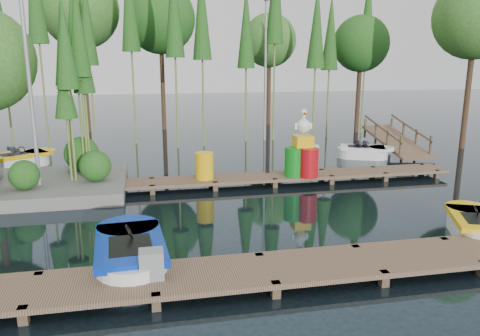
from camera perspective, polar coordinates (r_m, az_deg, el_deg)
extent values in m
plane|color=#1A2830|center=(13.50, -1.66, -5.13)|extent=(90.00, 90.00, 0.00)
cube|color=brown|center=(9.32, 3.30, -12.27)|extent=(18.00, 1.50, 0.10)
cube|color=#4F3E2B|center=(8.84, -24.84, -16.56)|extent=(0.16, 0.16, 0.50)
cube|color=#4F3E2B|center=(9.93, -23.23, -13.01)|extent=(0.16, 0.16, 0.50)
cube|color=#4F3E2B|center=(8.59, -10.16, -16.35)|extent=(0.16, 0.16, 0.50)
cube|color=#4F3E2B|center=(9.71, -10.40, -12.70)|extent=(0.16, 0.16, 0.50)
cube|color=#4F3E2B|center=(8.87, 4.37, -15.15)|extent=(0.16, 0.16, 0.50)
cube|color=#4F3E2B|center=(9.95, 2.33, -11.78)|extent=(0.16, 0.16, 0.50)
cube|color=#4F3E2B|center=(9.63, 17.10, -13.31)|extent=(0.16, 0.16, 0.50)
cube|color=#4F3E2B|center=(10.64, 13.83, -10.46)|extent=(0.16, 0.16, 0.50)
cube|color=#4F3E2B|center=(11.69, 23.52, -9.02)|extent=(0.16, 0.16, 0.50)
cube|color=brown|center=(15.96, 0.30, -1.26)|extent=(15.00, 1.20, 0.10)
cube|color=#4F3E2B|center=(15.71, -25.58, -3.60)|extent=(0.16, 0.16, 0.50)
cube|color=#4F3E2B|center=(16.61, -24.82, -2.66)|extent=(0.16, 0.16, 0.50)
cube|color=#4F3E2B|center=(15.34, -18.21, -3.33)|extent=(0.16, 0.16, 0.50)
cube|color=#4F3E2B|center=(16.26, -17.85, -2.38)|extent=(0.16, 0.16, 0.50)
cube|color=#4F3E2B|center=(15.23, -10.60, -3.00)|extent=(0.16, 0.16, 0.50)
cube|color=#4F3E2B|center=(16.15, -10.69, -2.06)|extent=(0.16, 0.16, 0.50)
cube|color=#4F3E2B|center=(15.38, -3.03, -2.62)|extent=(0.16, 0.16, 0.50)
cube|color=#4F3E2B|center=(16.30, -3.54, -1.71)|extent=(0.16, 0.16, 0.50)
cube|color=#4F3E2B|center=(15.80, 4.27, -2.20)|extent=(0.16, 0.16, 0.50)
cube|color=#4F3E2B|center=(16.69, 3.37, -1.34)|extent=(0.16, 0.16, 0.50)
cube|color=#4F3E2B|center=(16.46, 11.08, -1.78)|extent=(0.16, 0.16, 0.50)
cube|color=#4F3E2B|center=(17.32, 9.86, -0.98)|extent=(0.16, 0.16, 0.50)
cube|color=#4F3E2B|center=(17.33, 17.28, -1.38)|extent=(0.16, 0.16, 0.50)
cube|color=#4F3E2B|center=(18.15, 15.84, -0.63)|extent=(0.16, 0.16, 0.50)
cube|color=#4F3E2B|center=(18.39, 22.83, -1.00)|extent=(0.16, 0.16, 0.50)
cube|color=#4F3E2B|center=(19.16, 21.23, -0.31)|extent=(0.16, 0.16, 0.50)
cube|color=slate|center=(16.57, -24.51, -2.19)|extent=(6.20, 4.20, 0.42)
sphere|color=#275E1D|center=(15.43, -24.81, -0.78)|extent=(0.90, 0.90, 0.90)
sphere|color=#275E1D|center=(17.26, -18.75, 1.66)|extent=(1.20, 1.20, 1.20)
sphere|color=#275E1D|center=(15.66, -17.22, 0.25)|extent=(1.00, 1.00, 1.00)
cylinder|color=olive|center=(16.35, -19.02, 8.03)|extent=(0.07, 0.07, 5.93)
cone|color=#275E1D|center=(16.31, -19.59, 15.30)|extent=(0.70, 0.70, 2.97)
cylinder|color=olive|center=(16.24, -20.18, 7.44)|extent=(0.07, 0.07, 5.66)
cone|color=#275E1D|center=(16.19, -20.75, 14.42)|extent=(0.70, 0.70, 2.83)
cylinder|color=olive|center=(16.38, -18.26, 6.85)|extent=(0.07, 0.07, 5.22)
cone|color=#275E1D|center=(16.30, -18.74, 13.24)|extent=(0.70, 0.70, 2.61)
cylinder|color=olive|center=(15.62, -20.01, 7.00)|extent=(0.07, 0.07, 5.53)
cone|color=#275E1D|center=(15.55, -20.59, 14.09)|extent=(0.70, 0.70, 2.76)
cylinder|color=olive|center=(15.86, -20.25, 4.29)|extent=(0.07, 0.07, 4.01)
cone|color=#275E1D|center=(15.72, -20.66, 9.35)|extent=(0.70, 0.70, 2.01)
cylinder|color=olive|center=(16.21, -18.65, 8.34)|extent=(0.07, 0.07, 6.11)
cone|color=#275E1D|center=(16.19, -19.23, 15.89)|extent=(0.70, 0.70, 3.05)
cylinder|color=#402A1B|center=(24.62, 26.09, 9.11)|extent=(0.26, 0.26, 6.06)
sphere|color=#3F782A|center=(24.65, 26.83, 16.12)|extent=(3.81, 3.81, 3.81)
cylinder|color=#402A1B|center=(28.10, 14.25, 9.34)|extent=(0.26, 0.26, 5.02)
sphere|color=#275E1D|center=(28.05, 14.55, 14.46)|extent=(3.16, 3.16, 3.16)
cylinder|color=#402A1B|center=(30.41, 3.54, 10.27)|extent=(0.26, 0.26, 5.31)
sphere|color=#3F782A|center=(30.39, 3.61, 15.27)|extent=(3.34, 3.34, 3.34)
cylinder|color=#402A1B|center=(28.68, -9.44, 11.08)|extent=(0.26, 0.26, 6.46)
sphere|color=#275E1D|center=(28.75, -9.69, 17.53)|extent=(4.06, 4.06, 4.06)
cylinder|color=#402A1B|center=(28.80, -18.42, 10.99)|extent=(0.26, 0.26, 6.85)
sphere|color=#3F782A|center=(28.90, -18.94, 17.78)|extent=(4.31, 4.31, 4.31)
cylinder|color=olive|center=(23.60, -26.77, 10.65)|extent=(0.09, 0.09, 7.48)
cylinder|color=olive|center=(23.86, -23.25, 13.64)|extent=(0.09, 0.09, 9.66)
cylinder|color=olive|center=(24.57, -17.83, 11.72)|extent=(0.09, 0.09, 7.69)
cone|color=#275E1D|center=(24.62, -18.20, 16.72)|extent=(0.90, 0.90, 4.23)
cylinder|color=olive|center=(24.09, -13.06, 13.53)|extent=(0.09, 0.09, 8.99)
cylinder|color=olive|center=(22.53, -7.88, 13.08)|extent=(0.09, 0.09, 8.44)
cone|color=#275E1D|center=(22.65, -8.08, 19.06)|extent=(0.90, 0.90, 4.64)
cylinder|color=olive|center=(22.79, -4.60, 12.89)|extent=(0.09, 0.09, 8.22)
cone|color=#275E1D|center=(22.89, -4.71, 18.66)|extent=(0.90, 0.90, 4.52)
cylinder|color=olive|center=(24.05, 0.74, 11.98)|extent=(0.09, 0.09, 7.41)
cone|color=#275E1D|center=(24.09, 0.75, 16.92)|extent=(0.90, 0.90, 4.07)
cylinder|color=olive|center=(24.64, 4.24, 14.73)|extent=(0.09, 0.09, 9.77)
cylinder|color=olive|center=(23.99, 9.14, 11.81)|extent=(0.09, 0.09, 7.40)
cone|color=#275E1D|center=(24.03, 9.33, 16.76)|extent=(0.90, 0.90, 4.07)
cylinder|color=olive|center=(25.98, 10.80, 11.56)|extent=(0.09, 0.09, 7.14)
cone|color=#275E1D|center=(26.00, 11.00, 15.97)|extent=(0.90, 0.90, 3.93)
cylinder|color=olive|center=(27.93, 15.02, 12.97)|extent=(0.09, 0.09, 8.61)
cone|color=#275E1D|center=(28.03, 15.33, 17.89)|extent=(0.90, 0.90, 4.74)
cylinder|color=gray|center=(15.48, -24.28, 9.32)|extent=(0.12, 0.12, 7.00)
cylinder|color=gray|center=(24.42, 3.11, 11.51)|extent=(0.12, 0.12, 7.00)
cube|color=brown|center=(22.47, 18.47, 3.11)|extent=(1.50, 3.94, 0.95)
cube|color=#4F3E2B|center=(20.75, 18.99, 2.38)|extent=(0.08, 0.08, 0.90)
cube|color=#4F3E2B|center=(21.67, 17.55, 3.23)|extent=(0.08, 0.08, 0.90)
cube|color=#4F3E2B|center=(22.60, 16.22, 4.00)|extent=(0.08, 0.08, 0.90)
cube|color=#4F3E2B|center=(23.55, 15.00, 4.70)|extent=(0.08, 0.08, 0.90)
cube|color=brown|center=(22.03, 17.00, 4.61)|extent=(0.06, 3.54, 0.83)
cube|color=#4F3E2B|center=(21.49, 22.21, 2.48)|extent=(0.08, 0.08, 0.90)
cube|color=#4F3E2B|center=(22.38, 20.69, 3.29)|extent=(0.08, 0.08, 0.90)
cube|color=#4F3E2B|center=(23.29, 19.28, 4.04)|extent=(0.08, 0.08, 0.90)
cube|color=#4F3E2B|center=(24.21, 17.98, 4.73)|extent=(0.08, 0.08, 0.90)
cube|color=brown|center=(22.73, 20.11, 4.63)|extent=(0.06, 3.54, 0.83)
cube|color=white|center=(10.04, -13.16, -10.83)|extent=(1.43, 1.44, 0.62)
cylinder|color=white|center=(10.66, -13.33, -9.37)|extent=(1.43, 1.43, 0.62)
cylinder|color=white|center=(9.42, -12.97, -12.48)|extent=(1.43, 1.43, 0.62)
cube|color=#062BA9|center=(9.91, -13.26, -9.05)|extent=(1.52, 2.42, 0.16)
cylinder|color=#062BA9|center=(10.83, -13.49, -7.11)|extent=(1.46, 1.46, 0.16)
cube|color=black|center=(9.68, -13.22, -9.27)|extent=(0.90, 1.16, 0.07)
torus|color=black|center=(9.98, -13.37, -7.50)|extent=(0.19, 0.32, 0.30)
cube|color=white|center=(12.88, 26.75, -6.68)|extent=(1.43, 1.43, 0.50)
cylinder|color=white|center=(13.38, 26.19, -5.90)|extent=(1.42, 1.42, 0.50)
cube|color=yellow|center=(12.80, 26.88, -5.54)|extent=(1.77, 2.17, 0.13)
cylinder|color=yellow|center=(13.53, 26.06, -4.48)|extent=(1.45, 1.45, 0.13)
cube|color=black|center=(12.62, 27.10, -5.63)|extent=(0.97, 1.09, 0.05)
torus|color=black|center=(12.87, 26.82, -4.59)|extent=(0.22, 0.28, 0.24)
cube|color=white|center=(20.63, -25.34, 0.64)|extent=(1.64, 1.64, 0.54)
cylinder|color=white|center=(20.82, -23.81, 0.90)|extent=(1.63, 1.63, 0.54)
cylinder|color=white|center=(20.45, -26.91, 0.38)|extent=(1.63, 1.63, 0.54)
cube|color=yellow|center=(20.57, -25.43, 1.44)|extent=(2.38, 2.12, 0.14)
cylinder|color=yellow|center=(20.86, -23.20, 1.81)|extent=(1.66, 1.66, 0.14)
cube|color=black|center=(20.50, -25.95, 1.48)|extent=(1.21, 1.14, 0.06)
torus|color=black|center=(20.58, -25.10, 2.04)|extent=(0.31, 0.27, 0.26)
imported|color=#1E1E2D|center=(20.44, -26.15, 2.11)|extent=(0.53, 0.50, 0.96)
cube|color=white|center=(21.05, 14.67, 1.68)|extent=(1.41, 1.41, 0.49)
cylinder|color=white|center=(21.09, 16.14, 1.61)|extent=(1.40, 1.40, 0.49)
cylinder|color=white|center=(21.02, 13.21, 1.75)|extent=(1.40, 1.40, 0.49)
cube|color=white|center=(21.00, 14.72, 2.40)|extent=(2.14, 1.73, 0.12)
cylinder|color=white|center=(21.07, 16.85, 2.30)|extent=(1.43, 1.43, 0.12)
cube|color=black|center=(20.98, 14.24, 2.53)|extent=(1.07, 0.95, 0.05)
torus|color=black|center=(20.98, 15.11, 2.86)|extent=(0.28, 0.22, 0.24)
imported|color=#1E1E2D|center=(20.95, 14.14, 3.03)|extent=(0.43, 0.39, 0.80)
imported|color=#1E1E2D|center=(21.28, 14.94, 2.99)|extent=(0.34, 0.29, 0.61)
cube|color=gray|center=(8.91, -10.73, -11.46)|extent=(0.44, 0.37, 0.54)
cylinder|color=yellow|center=(15.63, -4.36, 0.27)|extent=(0.60, 0.60, 0.90)
cylinder|color=#0D7D17|center=(16.09, 6.62, 0.76)|extent=(0.66, 0.66, 0.99)
cylinder|color=silver|center=(16.61, 8.43, 1.10)|extent=(0.66, 0.66, 0.99)
cylinder|color=#AB0C13|center=(16.03, 8.36, 0.66)|extent=(0.66, 0.66, 0.99)
cube|color=yellow|center=(16.16, 7.68, 3.27)|extent=(0.60, 0.60, 0.38)
sphere|color=white|center=(16.08, 7.74, 5.10)|extent=(0.48, 0.48, 0.48)
cylinder|color=white|center=(16.04, 7.77, 6.07)|extent=(0.11, 0.11, 0.33)
sphere|color=white|center=(16.02, 7.79, 6.73)|extent=(0.22, 0.22, 0.22)
cone|color=#FC510D|center=(15.82, 8.05, 6.56)|extent=(0.11, 0.33, 0.11)
cube|color=white|center=(16.08, 7.74, 5.10)|extent=(0.60, 0.07, 0.20)
cylinder|color=gray|center=(16.51, 8.22, 0.29)|extent=(0.09, 0.09, 0.57)
sphere|color=white|center=(16.43, 8.27, 1.57)|extent=(0.19, 0.19, 0.19)
cube|color=gray|center=(16.43, 8.27, 1.57)|extent=(0.47, 0.04, 0.04)
cone|color=#FC510D|center=(16.32, 8.40, 1.49)|extent=(0.04, 0.09, 0.04)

